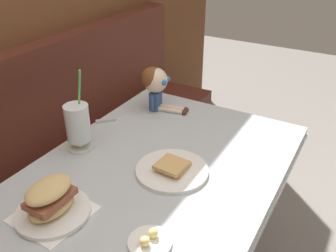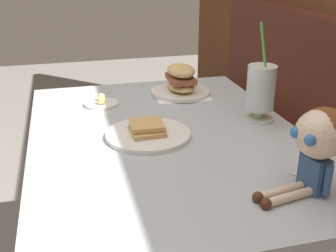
{
  "view_description": "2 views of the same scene",
  "coord_description": "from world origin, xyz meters",
  "px_view_note": "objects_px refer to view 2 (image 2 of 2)",
  "views": [
    {
      "loc": [
        -0.89,
        -0.38,
        1.5
      ],
      "look_at": [
        0.1,
        0.19,
        0.85
      ],
      "focal_mm": 39.42,
      "sensor_mm": 36.0,
      "label": 1
    },
    {
      "loc": [
        1.1,
        -0.1,
        1.24
      ],
      "look_at": [
        0.01,
        0.18,
        0.77
      ],
      "focal_mm": 44.68,
      "sensor_mm": 36.0,
      "label": 2
    }
  ],
  "objects_px": {
    "milkshake_glass": "(261,90)",
    "sandwich_plate": "(181,83)",
    "butter_knife": "(306,149)",
    "seated_doll": "(319,139)",
    "toast_plate": "(148,133)",
    "butter_saucer": "(101,103)"
  },
  "relations": [
    {
      "from": "toast_plate",
      "to": "butter_knife",
      "type": "height_order",
      "value": "toast_plate"
    },
    {
      "from": "sandwich_plate",
      "to": "seated_doll",
      "type": "relative_size",
      "value": 0.97
    },
    {
      "from": "toast_plate",
      "to": "seated_doll",
      "type": "distance_m",
      "value": 0.5
    },
    {
      "from": "butter_saucer",
      "to": "butter_knife",
      "type": "relative_size",
      "value": 0.64
    },
    {
      "from": "butter_knife",
      "to": "seated_doll",
      "type": "xyz_separation_m",
      "value": [
        0.19,
        -0.1,
        0.12
      ]
    },
    {
      "from": "sandwich_plate",
      "to": "seated_doll",
      "type": "xyz_separation_m",
      "value": [
        0.74,
        0.1,
        0.08
      ]
    },
    {
      "from": "sandwich_plate",
      "to": "butter_saucer",
      "type": "relative_size",
      "value": 1.83
    },
    {
      "from": "seated_doll",
      "to": "toast_plate",
      "type": "bearing_deg",
      "value": -141.95
    },
    {
      "from": "sandwich_plate",
      "to": "butter_knife",
      "type": "relative_size",
      "value": 1.17
    },
    {
      "from": "toast_plate",
      "to": "sandwich_plate",
      "type": "height_order",
      "value": "sandwich_plate"
    },
    {
      "from": "milkshake_glass",
      "to": "sandwich_plate",
      "type": "height_order",
      "value": "milkshake_glass"
    },
    {
      "from": "butter_knife",
      "to": "seated_doll",
      "type": "relative_size",
      "value": 0.83
    },
    {
      "from": "toast_plate",
      "to": "sandwich_plate",
      "type": "xyz_separation_m",
      "value": [
        -0.35,
        0.2,
        0.03
      ]
    },
    {
      "from": "butter_saucer",
      "to": "sandwich_plate",
      "type": "bearing_deg",
      "value": 98.56
    },
    {
      "from": "toast_plate",
      "to": "sandwich_plate",
      "type": "bearing_deg",
      "value": 150.35
    },
    {
      "from": "milkshake_glass",
      "to": "sandwich_plate",
      "type": "xyz_separation_m",
      "value": [
        -0.31,
        -0.17,
        -0.06
      ]
    },
    {
      "from": "sandwich_plate",
      "to": "butter_knife",
      "type": "bearing_deg",
      "value": 19.72
    },
    {
      "from": "milkshake_glass",
      "to": "sandwich_plate",
      "type": "bearing_deg",
      "value": -151.45
    },
    {
      "from": "butter_knife",
      "to": "toast_plate",
      "type": "bearing_deg",
      "value": -116.28
    },
    {
      "from": "sandwich_plate",
      "to": "milkshake_glass",
      "type": "bearing_deg",
      "value": 28.55
    },
    {
      "from": "butter_saucer",
      "to": "butter_knife",
      "type": "height_order",
      "value": "butter_saucer"
    },
    {
      "from": "milkshake_glass",
      "to": "butter_knife",
      "type": "height_order",
      "value": "milkshake_glass"
    }
  ]
}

